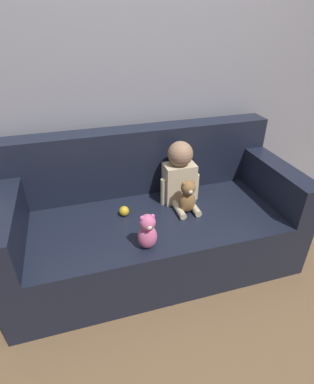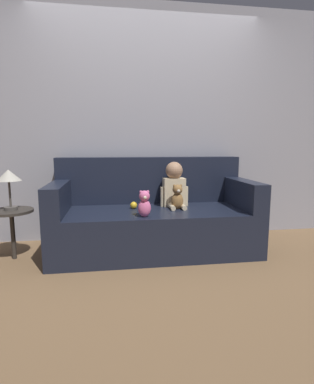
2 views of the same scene
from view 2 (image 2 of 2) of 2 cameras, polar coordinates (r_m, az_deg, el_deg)
ground_plane at (r=3.13m, az=-0.55°, el=-11.00°), size 12.00×12.00×0.00m
wall_back at (r=3.48m, az=-1.83°, el=12.76°), size 8.00×0.05×2.60m
couch at (r=3.09m, az=-0.72°, el=-4.92°), size 2.00×0.90×0.94m
person_baby at (r=3.12m, az=3.29°, el=1.22°), size 0.29×0.35×0.46m
teddy_bear_brown at (r=2.98m, az=3.89°, el=-0.93°), size 0.12×0.11×0.25m
plush_toy_side at (r=2.65m, az=-2.41°, el=-2.27°), size 0.12×0.11×0.24m
toy_ball at (r=3.02m, az=-4.48°, el=-2.53°), size 0.07×0.07×0.07m
side_table at (r=3.06m, az=-26.21°, el=-0.52°), size 0.39×0.39×0.85m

